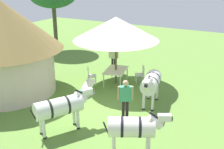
# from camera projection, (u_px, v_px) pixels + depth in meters

# --- Properties ---
(ground_plane) EXTENTS (36.00, 36.00, 0.00)m
(ground_plane) POSITION_uv_depth(u_px,v_px,m) (110.00, 102.00, 12.32)
(ground_plane) COLOR #5C8337
(thatched_hut) EXTENTS (5.40, 5.40, 4.35)m
(thatched_hut) POSITION_uv_depth(u_px,v_px,m) (3.00, 42.00, 12.57)
(thatched_hut) COLOR beige
(thatched_hut) RESTS_ON ground_plane
(shade_umbrella) EXTENTS (4.20, 4.20, 3.39)m
(shade_umbrella) POSITION_uv_depth(u_px,v_px,m) (116.00, 29.00, 13.39)
(shade_umbrella) COLOR brown
(shade_umbrella) RESTS_ON ground_plane
(patio_dining_table) EXTENTS (1.70, 1.28, 0.74)m
(patio_dining_table) POSITION_uv_depth(u_px,v_px,m) (116.00, 71.00, 14.14)
(patio_dining_table) COLOR silver
(patio_dining_table) RESTS_ON ground_plane
(patio_chair_west_end) EXTENTS (0.60, 0.59, 0.90)m
(patio_chair_west_end) POSITION_uv_depth(u_px,v_px,m) (141.00, 73.00, 14.25)
(patio_chair_west_end) COLOR silver
(patio_chair_west_end) RESTS_ON ground_plane
(patio_chair_near_lawn) EXTENTS (0.60, 0.60, 0.90)m
(patio_chair_near_lawn) POSITION_uv_depth(u_px,v_px,m) (90.00, 75.00, 14.06)
(patio_chair_near_lawn) COLOR silver
(patio_chair_near_lawn) RESTS_ON ground_plane
(guest_beside_umbrella) EXTENTS (0.26, 0.57, 1.60)m
(guest_beside_umbrella) POSITION_uv_depth(u_px,v_px,m) (114.00, 56.00, 15.72)
(guest_beside_umbrella) COLOR black
(guest_beside_umbrella) RESTS_ON ground_plane
(standing_watcher) EXTENTS (0.40, 0.52, 1.64)m
(standing_watcher) POSITION_uv_depth(u_px,v_px,m) (125.00, 97.00, 10.48)
(standing_watcher) COLOR black
(standing_watcher) RESTS_ON ground_plane
(striped_lounge_chair) EXTENTS (0.84, 0.61, 0.66)m
(striped_lounge_chair) POSITION_uv_depth(u_px,v_px,m) (87.00, 89.00, 12.97)
(striped_lounge_chair) COLOR #378C6A
(striped_lounge_chair) RESTS_ON ground_plane
(zebra_nearest_camera) EXTENTS (2.08, 1.42, 1.48)m
(zebra_nearest_camera) POSITION_uv_depth(u_px,v_px,m) (60.00, 107.00, 9.75)
(zebra_nearest_camera) COLOR silver
(zebra_nearest_camera) RESTS_ON ground_plane
(zebra_by_umbrella) EXTENTS (2.11, 0.95, 1.56)m
(zebra_by_umbrella) POSITION_uv_depth(u_px,v_px,m) (151.00, 83.00, 11.67)
(zebra_by_umbrella) COLOR silver
(zebra_by_umbrella) RESTS_ON ground_plane
(zebra_toward_hut) EXTENTS (1.23, 1.89, 1.49)m
(zebra_toward_hut) POSITION_uv_depth(u_px,v_px,m) (133.00, 128.00, 8.46)
(zebra_toward_hut) COLOR silver
(zebra_toward_hut) RESTS_ON ground_plane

